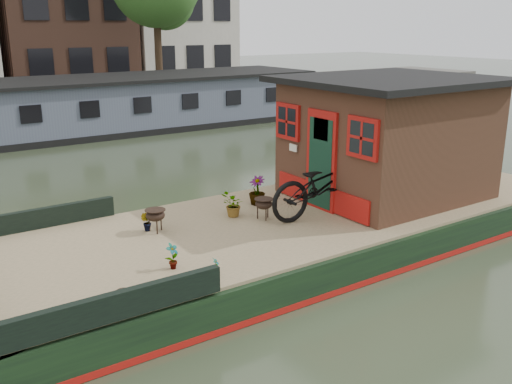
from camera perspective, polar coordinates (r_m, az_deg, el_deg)
ground at (r=11.03m, az=4.62°, el=-5.26°), size 120.00×120.00×0.00m
houseboat_hull at (r=10.20m, az=-1.21°, el=-5.40°), size 14.01×4.02×0.60m
houseboat_deck at (r=10.82m, az=4.70°, el=-2.18°), size 11.80×3.80×0.05m
bow_bulwark at (r=8.69m, az=-22.47°, el=-6.76°), size 3.00×4.00×0.35m
cabin at (r=11.97m, az=13.05°, el=5.46°), size 4.00×3.50×2.42m
bicycle at (r=10.53m, az=6.73°, el=0.77°), size 2.29×0.86×1.19m
potted_plant_a at (r=8.36m, az=-8.35°, el=-6.37°), size 0.24×0.20×0.39m
potted_plant_b at (r=9.96m, az=-10.93°, el=-2.99°), size 0.22×0.22×0.31m
potted_plant_c at (r=10.47m, az=-2.31°, el=-1.31°), size 0.53×0.50×0.46m
potted_plant_d at (r=11.18m, az=0.10°, el=0.15°), size 0.41×0.41×0.57m
potted_plant_e at (r=8.12m, az=-4.04°, el=-7.45°), size 0.16×0.17×0.26m
brazier_front at (r=10.36m, az=0.78°, el=-1.69°), size 0.44×0.44×0.39m
brazier_rear at (r=9.87m, az=-10.01°, el=-2.83°), size 0.44×0.44×0.40m
bollard_stbd at (r=7.47m, az=-13.10°, el=-10.29°), size 0.18×0.18×0.21m
far_houseboat at (r=23.09m, az=-17.86°, el=7.89°), size 20.40×4.40×2.11m
quay at (r=29.40m, az=-21.54°, el=8.17°), size 60.00×6.00×0.90m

